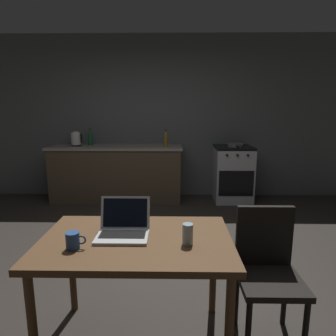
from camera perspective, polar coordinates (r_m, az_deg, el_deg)
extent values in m
plane|color=#2D2823|center=(3.04, -5.66, -18.84)|extent=(12.00, 12.00, 0.00)
cube|color=#535858|center=(5.22, 0.66, 9.50)|extent=(6.40, 0.10, 2.71)
cube|color=#4C3D2D|center=(5.08, -9.63, -1.19)|extent=(2.10, 0.60, 0.87)
cube|color=gray|center=(5.00, -9.80, 3.92)|extent=(2.16, 0.64, 0.04)
cube|color=#B7BABF|center=(5.09, 12.13, -1.25)|extent=(0.60, 0.60, 0.87)
cube|color=black|center=(5.01, 12.35, 3.84)|extent=(0.60, 0.60, 0.04)
cube|color=black|center=(4.81, 12.79, -2.88)|extent=(0.54, 0.01, 0.40)
cylinder|color=black|center=(4.68, 11.14, 2.39)|extent=(0.04, 0.02, 0.04)
cylinder|color=black|center=(4.72, 13.05, 2.36)|extent=(0.04, 0.02, 0.04)
cylinder|color=black|center=(4.75, 14.94, 2.34)|extent=(0.04, 0.02, 0.04)
cube|color=brown|center=(1.92, -6.06, -13.65)|extent=(1.18, 0.76, 0.04)
cylinder|color=brown|center=(1.98, -24.25, -26.20)|extent=(0.05, 0.05, 0.70)
cylinder|color=brown|center=(1.86, 11.50, -28.22)|extent=(0.05, 0.05, 0.70)
cylinder|color=brown|center=(2.48, -17.74, -17.57)|extent=(0.05, 0.05, 0.70)
cylinder|color=brown|center=(2.38, 8.58, -18.41)|extent=(0.05, 0.05, 0.70)
cube|color=black|center=(2.15, 18.80, -19.62)|extent=(0.40, 0.40, 0.04)
cube|color=black|center=(2.20, 17.75, -12.10)|extent=(0.38, 0.04, 0.42)
cylinder|color=black|center=(2.11, 14.94, -27.77)|extent=(0.04, 0.04, 0.42)
cylinder|color=black|center=(2.20, 24.56, -26.47)|extent=(0.04, 0.04, 0.42)
cylinder|color=black|center=(2.37, 12.83, -22.67)|extent=(0.04, 0.04, 0.42)
cylinder|color=black|center=(2.46, 21.21, -21.85)|extent=(0.04, 0.04, 0.42)
cube|color=silver|center=(1.92, -8.67, -12.78)|extent=(0.32, 0.22, 0.02)
cube|color=black|center=(1.93, -8.60, -12.32)|extent=(0.28, 0.12, 0.00)
cube|color=silver|center=(2.01, -8.09, -8.29)|extent=(0.32, 0.07, 0.20)
cube|color=black|center=(2.01, -8.11, -8.38)|extent=(0.29, 0.06, 0.18)
cylinder|color=black|center=(5.16, -17.00, 4.15)|extent=(0.16, 0.16, 0.02)
cylinder|color=silver|center=(5.14, -17.07, 5.35)|extent=(0.15, 0.15, 0.20)
cylinder|color=silver|center=(5.14, -17.14, 6.54)|extent=(0.09, 0.09, 0.02)
cube|color=black|center=(5.12, -16.11, 5.49)|extent=(0.02, 0.02, 0.14)
cylinder|color=#8C601E|center=(4.85, -0.40, 5.23)|extent=(0.07, 0.07, 0.19)
cone|color=#8C601E|center=(4.84, -0.40, 6.70)|extent=(0.07, 0.07, 0.06)
cylinder|color=black|center=(4.83, -0.40, 7.18)|extent=(0.03, 0.03, 0.02)
cylinder|color=gray|center=(4.99, 12.58, 4.10)|extent=(0.24, 0.24, 0.01)
torus|color=gray|center=(4.99, 12.60, 4.45)|extent=(0.26, 0.26, 0.02)
cylinder|color=black|center=(4.78, 13.09, 3.94)|extent=(0.02, 0.18, 0.02)
cylinder|color=#264C8C|center=(1.84, -17.62, -12.98)|extent=(0.08, 0.08, 0.10)
torus|color=#264C8C|center=(1.82, -16.08, -12.95)|extent=(0.05, 0.01, 0.05)
cylinder|color=#99B7C6|center=(1.81, 3.75, -12.39)|extent=(0.06, 0.06, 0.13)
cylinder|color=#19592D|center=(5.16, -14.51, 5.27)|extent=(0.07, 0.07, 0.19)
cone|color=#19592D|center=(5.15, -14.58, 6.68)|extent=(0.07, 0.07, 0.06)
cylinder|color=black|center=(5.15, -14.61, 7.12)|extent=(0.03, 0.03, 0.02)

